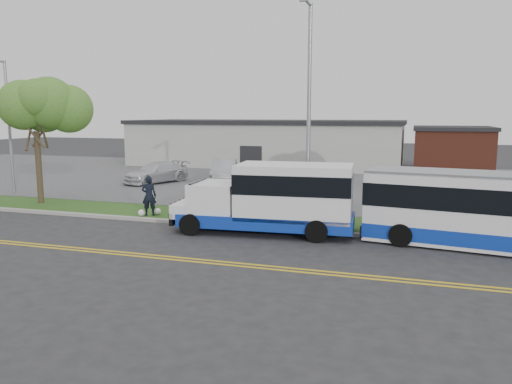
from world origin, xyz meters
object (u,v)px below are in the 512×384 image
(streetlight_far, at_px, (8,122))
(transit_bus, at_px, (508,212))
(parked_car_b, at_px, (156,173))
(streetlight_near, at_px, (309,107))
(tree_west, at_px, (35,110))
(pedestrian, at_px, (149,196))
(parked_car_a, at_px, (224,170))
(shuttle_bus, at_px, (276,197))

(streetlight_far, xyz_separation_m, transit_bus, (26.82, -4.81, -3.05))
(transit_bus, bearing_deg, parked_car_b, 158.32)
(streetlight_near, bearing_deg, tree_west, 178.20)
(transit_bus, bearing_deg, pedestrian, -176.93)
(streetlight_far, distance_m, transit_bus, 27.42)
(streetlight_far, distance_m, parked_car_b, 9.94)
(streetlight_far, distance_m, parked_car_a, 14.28)
(tree_west, distance_m, parked_car_b, 10.34)
(streetlight_near, height_order, transit_bus, streetlight_near)
(tree_west, distance_m, pedestrian, 8.60)
(pedestrian, xyz_separation_m, parked_car_a, (-1.02, 12.57, -0.16))
(parked_car_b, bearing_deg, tree_west, -80.35)
(streetlight_near, relative_size, parked_car_b, 1.91)
(streetlight_near, xyz_separation_m, streetlight_far, (-19.00, 2.69, -0.76))
(tree_west, relative_size, parked_car_b, 1.39)
(streetlight_near, relative_size, transit_bus, 0.92)
(tree_west, bearing_deg, shuttle_bus, -10.19)
(streetlight_near, height_order, streetlight_far, streetlight_near)
(pedestrian, distance_m, parked_car_b, 11.78)
(shuttle_bus, xyz_separation_m, parked_car_b, (-12.05, 11.71, -0.73))
(streetlight_near, distance_m, shuttle_bus, 4.31)
(transit_bus, bearing_deg, streetlight_near, 172.69)
(streetlight_near, relative_size, pedestrian, 4.97)
(tree_west, distance_m, transit_bus, 23.26)
(transit_bus, relative_size, pedestrian, 5.42)
(parked_car_b, bearing_deg, pedestrian, -40.35)
(pedestrian, height_order, parked_car_b, pedestrian)
(shuttle_bus, distance_m, parked_car_a, 15.82)
(tree_west, xyz_separation_m, parked_car_a, (6.45, 11.27, -4.23))
(shuttle_bus, height_order, parked_car_a, shuttle_bus)
(transit_bus, relative_size, parked_car_a, 2.15)
(streetlight_near, bearing_deg, parked_car_a, 126.08)
(tree_west, bearing_deg, pedestrian, -9.88)
(parked_car_a, bearing_deg, pedestrian, -102.77)
(streetlight_near, relative_size, parked_car_a, 1.97)
(parked_car_a, bearing_deg, streetlight_near, -71.34)
(transit_bus, distance_m, parked_car_a, 21.46)
(streetlight_near, distance_m, parked_car_a, 15.16)
(tree_west, bearing_deg, streetlight_near, -1.80)
(shuttle_bus, relative_size, pedestrian, 4.06)
(streetlight_far, distance_m, pedestrian, 12.47)
(tree_west, relative_size, shuttle_bus, 0.89)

